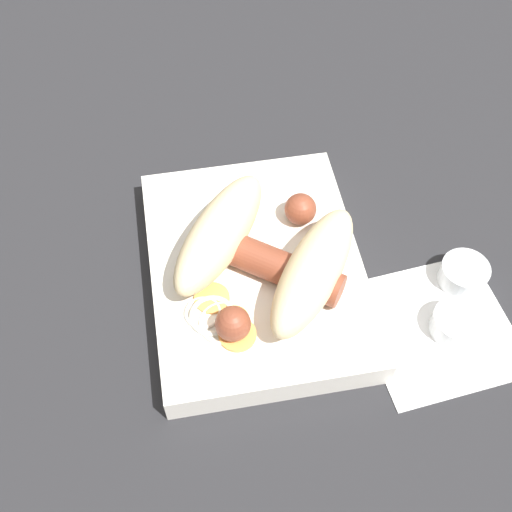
% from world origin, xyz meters
% --- Properties ---
extents(ground_plane, '(3.00, 3.00, 0.00)m').
position_xyz_m(ground_plane, '(0.00, 0.00, 0.00)').
color(ground_plane, '#232326').
extents(food_tray, '(0.25, 0.20, 0.03)m').
position_xyz_m(food_tray, '(0.00, 0.00, 0.02)').
color(food_tray, silver).
rests_on(food_tray, ground_plane).
extents(bread_roll, '(0.20, 0.20, 0.05)m').
position_xyz_m(bread_roll, '(0.01, 0.01, 0.06)').
color(bread_roll, beige).
rests_on(bread_roll, food_tray).
extents(sausage, '(0.14, 0.13, 0.03)m').
position_xyz_m(sausage, '(0.01, 0.01, 0.05)').
color(sausage, brown).
rests_on(sausage, food_tray).
extents(pickled_veggies, '(0.08, 0.06, 0.00)m').
position_xyz_m(pickled_veggies, '(0.05, -0.04, 0.03)').
color(pickled_veggies, '#F99E4C').
rests_on(pickled_veggies, food_tray).
extents(napkin, '(0.15, 0.15, 0.00)m').
position_xyz_m(napkin, '(0.08, 0.16, 0.00)').
color(napkin, white).
rests_on(napkin, ground_plane).
extents(condiment_cup_near, '(0.05, 0.05, 0.02)m').
position_xyz_m(condiment_cup_near, '(0.09, 0.17, 0.01)').
color(condiment_cup_near, silver).
rests_on(condiment_cup_near, ground_plane).
extents(condiment_cup_far, '(0.05, 0.05, 0.02)m').
position_xyz_m(condiment_cup_far, '(0.04, 0.20, 0.01)').
color(condiment_cup_far, silver).
rests_on(condiment_cup_far, ground_plane).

